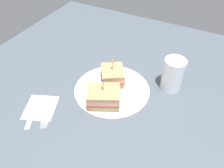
{
  "coord_description": "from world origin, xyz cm",
  "views": [
    {
      "loc": [
        -26.33,
        51.17,
        55.67
      ],
      "look_at": [
        0.0,
        0.0,
        2.83
      ],
      "focal_mm": 36.31,
      "sensor_mm": 36.0,
      "label": 1
    }
  ],
  "objects": [
    {
      "name": "knife",
      "position": [
        17.27,
        22.14,
        0.18
      ],
      "size": [
        6.41,
        11.02,
        0.35
      ],
      "color": "silver",
      "rests_on": "ground_plane"
    },
    {
      "name": "fork",
      "position": [
        13.07,
        20.27,
        0.17
      ],
      "size": [
        7.46,
        11.21,
        0.35
      ],
      "color": "silver",
      "rests_on": "ground_plane"
    },
    {
      "name": "sandwich_half_front",
      "position": [
        1.82,
        -3.93,
        3.23
      ],
      "size": [
        11.32,
        11.69,
        9.15
      ],
      "color": "tan",
      "rests_on": "plate"
    },
    {
      "name": "napkin",
      "position": [
        16.97,
        18.04,
        0.07
      ],
      "size": [
        13.04,
        13.63,
        0.15
      ],
      "primitive_type": "cube",
      "rotation": [
        0.0,
        0.0,
        8.24
      ],
      "color": "beige",
      "rests_on": "ground_plane"
    },
    {
      "name": "drink_glass",
      "position": [
        -17.76,
        -10.74,
        5.46
      ],
      "size": [
        7.24,
        7.24,
        11.84
      ],
      "color": "#B74C33",
      "rests_on": "ground_plane"
    },
    {
      "name": "sandwich_half_back",
      "position": [
        -0.54,
        6.97,
        3.38
      ],
      "size": [
        12.83,
        11.83,
        9.92
      ],
      "color": "tan",
      "rests_on": "plate"
    },
    {
      "name": "plate",
      "position": [
        0.0,
        0.0,
        0.41
      ],
      "size": [
        26.39,
        26.39,
        0.83
      ],
      "primitive_type": "cylinder",
      "color": "silver",
      "rests_on": "ground_plane"
    },
    {
      "name": "ground_plane",
      "position": [
        0.0,
        0.0,
        -1.0
      ],
      "size": [
        114.9,
        114.9,
        2.0
      ],
      "primitive_type": "cube",
      "color": "#4C5660"
    }
  ]
}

